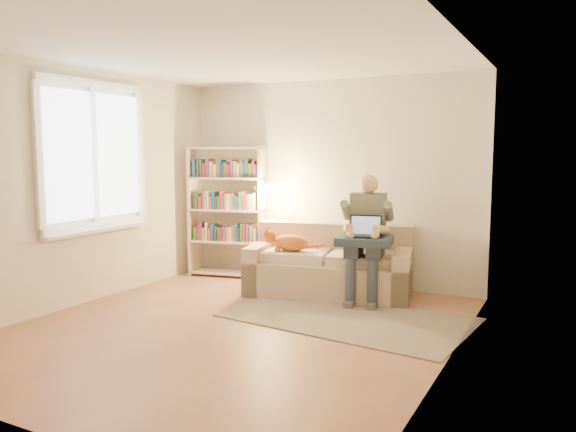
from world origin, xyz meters
The scene contains 14 objects.
floor centered at (0.00, 0.00, 0.00)m, with size 4.50×4.50×0.00m, color #8D5B40.
ceiling centered at (0.00, 0.00, 2.60)m, with size 4.00×4.50×0.02m, color white.
wall_left centered at (-2.00, 0.00, 1.30)m, with size 0.02×4.50×2.60m, color silver.
wall_right centered at (2.00, 0.00, 1.30)m, with size 0.02×4.50×2.60m, color silver.
wall_back centered at (0.00, 2.25, 1.30)m, with size 4.00×0.02×2.60m, color silver.
wall_front centered at (0.00, -2.25, 1.30)m, with size 4.00×0.02×2.60m, color silver.
window centered at (-1.95, 0.20, 1.38)m, with size 0.12×1.52×1.69m.
sofa centered at (0.28, 1.67, 0.29)m, with size 2.04×1.24×0.81m.
person centered at (0.75, 1.62, 0.80)m, with size 0.52×0.71×1.44m.
cat centered at (-0.15, 1.46, 0.62)m, with size 0.65×0.33×0.25m.
blanket centered at (0.79, 1.48, 0.71)m, with size 0.61×0.50×0.09m, color #24313F.
laptop centered at (0.78, 1.49, 0.81)m, with size 0.40×0.35×0.30m.
bookshelf centered at (-1.33, 1.90, 0.98)m, with size 1.21×0.48×1.77m.
rug centered at (0.84, 0.84, 0.01)m, with size 2.41×1.42×0.01m, color gray.
Camera 1 is at (2.88, -4.40, 1.68)m, focal length 35.00 mm.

